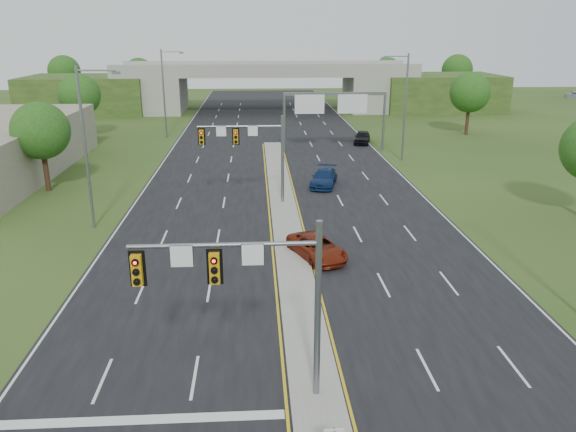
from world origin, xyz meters
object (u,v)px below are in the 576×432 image
(sign_gantry, at_px, (333,105))
(overpass, at_px, (266,90))
(signal_mast_near, at_px, (254,285))
(signal_mast_far, at_px, (253,146))
(car_far_a, at_px, (317,247))
(car_far_b, at_px, (324,178))
(car_far_c, at_px, (362,137))

(sign_gantry, relative_size, overpass, 0.14)
(signal_mast_near, height_order, signal_mast_far, same)
(signal_mast_near, relative_size, car_far_a, 1.46)
(signal_mast_near, xyz_separation_m, car_far_a, (3.76, 13.60, -4.04))
(car_far_a, bearing_deg, sign_gantry, 59.10)
(signal_mast_far, relative_size, overpass, 0.09)
(signal_mast_far, bearing_deg, sign_gantry, 65.89)
(sign_gantry, height_order, car_far_b, sign_gantry)
(signal_mast_far, bearing_deg, signal_mast_near, -90.00)
(sign_gantry, xyz_separation_m, car_far_c, (4.32, 4.74, -4.46))
(sign_gantry, height_order, overpass, overpass)
(signal_mast_near, height_order, car_far_b, signal_mast_near)
(sign_gantry, bearing_deg, signal_mast_near, -101.25)
(signal_mast_far, relative_size, sign_gantry, 0.60)
(sign_gantry, height_order, car_far_c, sign_gantry)
(overpass, relative_size, car_far_c, 17.94)
(overpass, bearing_deg, car_far_b, -85.50)
(signal_mast_near, relative_size, car_far_b, 1.41)
(signal_mast_near, distance_m, car_far_c, 51.63)
(signal_mast_near, height_order, sign_gantry, signal_mast_near)
(car_far_a, xyz_separation_m, car_far_c, (9.50, 36.13, 0.09))
(sign_gantry, xyz_separation_m, car_far_a, (-5.18, -31.39, -4.55))
(overpass, distance_m, car_far_b, 50.10)
(signal_mast_far, xyz_separation_m, car_far_a, (3.76, -11.40, -4.04))
(signal_mast_far, bearing_deg, car_far_b, 40.08)
(sign_gantry, distance_m, car_far_b, 15.70)
(sign_gantry, bearing_deg, signal_mast_far, -114.11)
(sign_gantry, distance_m, car_far_a, 32.14)
(signal_mast_near, height_order, overpass, overpass)
(signal_mast_far, distance_m, car_far_c, 28.34)
(car_far_b, bearing_deg, car_far_c, 84.16)
(sign_gantry, bearing_deg, overpass, 100.79)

